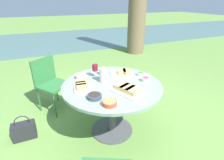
{
  "coord_description": "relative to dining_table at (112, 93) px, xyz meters",
  "views": [
    {
      "loc": [
        -0.81,
        -1.85,
        1.75
      ],
      "look_at": [
        0.0,
        0.0,
        0.81
      ],
      "focal_mm": 28.0,
      "sensor_mm": 36.0,
      "label": 1
    }
  ],
  "objects": [
    {
      "name": "water_pitcher",
      "position": [
        -0.07,
        0.11,
        0.22
      ],
      "size": [
        0.12,
        0.11,
        0.19
      ],
      "color": "silver",
      "rests_on": "dining_table"
    },
    {
      "name": "platter_bread_main",
      "position": [
        -0.39,
        0.06,
        0.15
      ],
      "size": [
        0.23,
        0.32,
        0.07
      ],
      "color": "white",
      "rests_on": "dining_table"
    },
    {
      "name": "platter_sandwich_side",
      "position": [
        0.27,
        0.23,
        0.15
      ],
      "size": [
        0.39,
        0.32,
        0.07
      ],
      "color": "white",
      "rests_on": "dining_table"
    },
    {
      "name": "handbag",
      "position": [
        -1.16,
        0.33,
        -0.5
      ],
      "size": [
        0.3,
        0.14,
        0.37
      ],
      "color": "#232328",
      "rests_on": "ground_plane"
    },
    {
      "name": "platter_charcuterie",
      "position": [
        0.08,
        -0.26,
        0.16
      ],
      "size": [
        0.38,
        0.45,
        0.07
      ],
      "color": "white",
      "rests_on": "dining_table"
    },
    {
      "name": "bowl_salad",
      "position": [
        0.49,
        0.09,
        0.15
      ],
      "size": [
        0.1,
        0.1,
        0.05
      ],
      "color": "beige",
      "rests_on": "dining_table"
    },
    {
      "name": "cup_water_near",
      "position": [
        -0.0,
        0.35,
        0.17
      ],
      "size": [
        0.08,
        0.08,
        0.09
      ],
      "color": "silver",
      "rests_on": "dining_table"
    },
    {
      "name": "bowl_fries",
      "position": [
        -0.22,
        -0.43,
        0.15
      ],
      "size": [
        0.15,
        0.15,
        0.05
      ],
      "color": "#B74733",
      "rests_on": "dining_table"
    },
    {
      "name": "bowl_olives",
      "position": [
        -0.32,
        -0.24,
        0.15
      ],
      "size": [
        0.16,
        0.16,
        0.05
      ],
      "color": "#334256",
      "rests_on": "dining_table"
    },
    {
      "name": "chair_near_left",
      "position": [
        -0.71,
        0.97,
        -0.1
      ],
      "size": [
        0.6,
        0.6,
        0.89
      ],
      "color": "#2D6B38",
      "rests_on": "ground_plane"
    },
    {
      "name": "dining_table",
      "position": [
        0.0,
        0.0,
        0.0
      ],
      "size": [
        1.29,
        1.29,
        0.75
      ],
      "color": "#4C4C51",
      "rests_on": "ground_plane"
    },
    {
      "name": "wine_glass",
      "position": [
        -0.12,
        0.31,
        0.26
      ],
      "size": [
        0.08,
        0.08,
        0.18
      ],
      "color": "silver",
      "rests_on": "dining_table"
    },
    {
      "name": "bowl_dip_cream",
      "position": [
        -0.32,
        0.34,
        0.15
      ],
      "size": [
        0.15,
        0.15,
        0.06
      ],
      "color": "beige",
      "rests_on": "dining_table"
    },
    {
      "name": "river_strip",
      "position": [
        0.0,
        6.71,
        -0.62
      ],
      "size": [
        40.0,
        4.9,
        0.01
      ],
      "color": "#4C706B",
      "rests_on": "ground_plane"
    },
    {
      "name": "ground_plane",
      "position": [
        0.0,
        0.0,
        -0.63
      ],
      "size": [
        40.0,
        40.0,
        0.0
      ],
      "primitive_type": "plane",
      "color": "#668E42"
    },
    {
      "name": "bowl_dip_red",
      "position": [
        0.45,
        -0.09,
        0.15
      ],
      "size": [
        0.11,
        0.11,
        0.05
      ],
      "color": "silver",
      "rests_on": "dining_table"
    }
  ]
}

